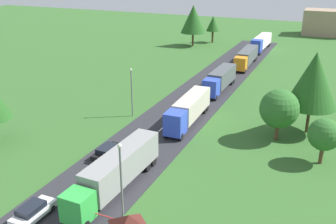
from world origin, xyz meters
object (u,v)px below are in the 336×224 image
(tree_birch, at_px, (324,135))
(tree_maple, at_px, (213,24))
(truck_lead, at_px, (117,170))
(truck_fifth, at_px, (261,42))
(tree_pine, at_px, (193,19))
(car_second, at_px, (108,151))
(car_lead, at_px, (33,211))
(truck_second, at_px, (189,109))
(lamppost_second, at_px, (132,90))
(truck_fourth, at_px, (247,57))
(distant_building, at_px, (329,23))
(truck_third, at_px, (220,79))
(lamppost_lead, at_px, (122,186))
(tree_oak, at_px, (279,109))
(barrier_gate, at_px, (111,221))
(tree_ash, at_px, (314,80))

(tree_birch, height_order, tree_maple, tree_maple)
(truck_lead, height_order, tree_birch, tree_birch)
(truck_fifth, bearing_deg, tree_pine, -173.07)
(car_second, xyz_separation_m, tree_birch, (23.11, 8.65, 2.78))
(truck_lead, relative_size, truck_fifth, 1.03)
(car_second, bearing_deg, car_lead, -89.09)
(truck_second, relative_size, lamppost_second, 1.78)
(truck_fourth, bearing_deg, truck_fifth, 90.82)
(distant_building, bearing_deg, tree_pine, -135.75)
(truck_third, relative_size, tree_birch, 2.22)
(truck_lead, xyz_separation_m, lamppost_second, (-8.23, 18.24, 1.92))
(truck_third, height_order, truck_fifth, truck_third)
(tree_pine, bearing_deg, truck_second, -70.24)
(truck_third, distance_m, lamppost_lead, 41.51)
(car_second, distance_m, tree_oak, 22.06)
(truck_lead, height_order, barrier_gate, truck_lead)
(tree_maple, bearing_deg, truck_second, -75.57)
(truck_fourth, distance_m, barrier_gate, 60.14)
(barrier_gate, distance_m, distant_building, 107.98)
(car_lead, distance_m, tree_oak, 31.31)
(truck_third, xyz_separation_m, car_second, (-4.74, -29.87, -1.32))
(car_lead, relative_size, lamppost_second, 0.60)
(car_lead, distance_m, tree_birch, 31.54)
(truck_second, distance_m, truck_fifth, 53.09)
(truck_second, distance_m, tree_pine, 54.31)
(tree_birch, bearing_deg, truck_fourth, 114.16)
(truck_lead, xyz_separation_m, tree_birch, (18.53, 14.16, 1.38))
(truck_third, relative_size, tree_ash, 1.10)
(tree_oak, bearing_deg, tree_birch, -37.89)
(truck_fourth, bearing_deg, truck_third, -90.73)
(car_second, relative_size, lamppost_lead, 0.54)
(tree_birch, bearing_deg, car_lead, -136.82)
(tree_maple, distance_m, tree_pine, 7.80)
(car_second, distance_m, distant_building, 98.20)
(truck_lead, bearing_deg, tree_birch, 37.40)
(tree_ash, bearing_deg, tree_birch, -74.77)
(truck_second, bearing_deg, car_lead, -100.24)
(tree_birch, bearing_deg, truck_fifth, 107.57)
(truck_third, height_order, distant_building, distant_building)
(truck_lead, bearing_deg, distant_building, 81.78)
(truck_fifth, distance_m, tree_ash, 52.32)
(tree_maple, bearing_deg, barrier_gate, -78.31)
(truck_fifth, height_order, lamppost_lead, lamppost_lead)
(barrier_gate, relative_size, tree_birch, 0.85)
(car_lead, relative_size, tree_maple, 0.60)
(lamppost_second, bearing_deg, tree_ash, 10.29)
(lamppost_lead, bearing_deg, car_second, 127.34)
(tree_ash, bearing_deg, truck_second, -167.26)
(truck_lead, height_order, distant_building, distant_building)
(truck_lead, distance_m, truck_fourth, 54.58)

